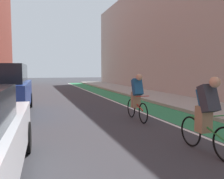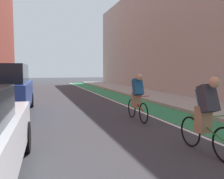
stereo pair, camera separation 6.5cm
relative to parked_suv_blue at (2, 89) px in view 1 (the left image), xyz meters
The scene contains 8 objects.
ground_plane 3.26m from the parked_suv_blue, 13.35° to the right, with size 90.73×90.73×0.00m, color #38383D.
bike_lane_paint 6.49m from the parked_suv_blue, 11.57° to the left, with size 1.60×41.24×0.00m, color #2D8451.
lane_divider_stripe 5.62m from the parked_suv_blue, 13.44° to the left, with size 0.12×41.24×0.00m, color white.
sidewalk_right 8.69m from the parked_suv_blue, ahead, with size 2.94×41.24×0.14m, color #A8A59E.
building_facade_right 12.23m from the parked_suv_blue, 16.32° to the left, with size 2.40×37.24×9.27m, color #B2ADA3.
parked_suv_blue is the anchor object (origin of this frame).
cyclist_trailing 7.43m from the parked_suv_blue, 51.90° to the right, with size 0.48×1.74×1.63m.
cyclist_far 5.13m from the parked_suv_blue, 27.18° to the right, with size 0.48×1.73×1.62m.
Camera 1 is at (-1.83, 7.46, 1.76)m, focal length 37.98 mm.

